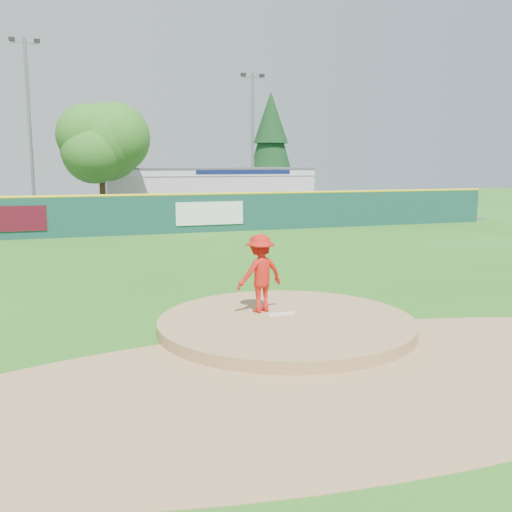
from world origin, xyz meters
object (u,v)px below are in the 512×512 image
object	(u,v)px
deciduous_tree	(101,147)
conifer_tree	(271,141)
pitcher	(260,273)
light_pole_left	(29,122)
van	(226,208)
pool_building_grp	(203,189)
light_pole_right	(253,136)

from	to	relation	value
deciduous_tree	conifer_tree	world-z (taller)	conifer_tree
pitcher	light_pole_left	world-z (taller)	light_pole_left
deciduous_tree	light_pole_left	bearing A→B (deg)	153.43
conifer_tree	pitcher	bearing A→B (deg)	-110.71
deciduous_tree	conifer_tree	size ratio (longest dim) A/B	0.77
pitcher	van	world-z (taller)	pitcher
pool_building_grp	deciduous_tree	distance (m)	11.01
conifer_tree	light_pole_right	bearing A→B (deg)	-119.74
light_pole_left	deciduous_tree	bearing A→B (deg)	-26.57
deciduous_tree	light_pole_left	size ratio (longest dim) A/B	0.67
pitcher	van	xyz separation A→B (m)	(5.81, 23.19, -0.31)
pitcher	conifer_tree	world-z (taller)	conifer_tree
pitcher	deciduous_tree	distance (m)	24.57
conifer_tree	light_pole_right	distance (m)	8.06
van	pool_building_grp	distance (m)	8.14
van	deciduous_tree	distance (m)	8.43
conifer_tree	light_pole_left	bearing A→B (deg)	-154.65
light_pole_right	light_pole_left	bearing A→B (deg)	-172.41
van	light_pole_left	xyz separation A→B (m)	(-11.47, 3.09, 5.24)
pitcher	light_pole_left	size ratio (longest dim) A/B	0.16
pool_building_grp	deciduous_tree	bearing A→B (deg)	-138.84
pitcher	light_pole_right	world-z (taller)	light_pole_right
conifer_tree	van	bearing A→B (deg)	-121.92
conifer_tree	light_pole_left	size ratio (longest dim) A/B	0.86
deciduous_tree	light_pole_right	bearing A→B (deg)	19.98
pool_building_grp	conifer_tree	size ratio (longest dim) A/B	1.60
van	deciduous_tree	size ratio (longest dim) A/B	0.77
light_pole_left	light_pole_right	bearing A→B (deg)	7.59
pitcher	light_pole_right	size ratio (longest dim) A/B	0.17
pool_building_grp	light_pole_left	world-z (taller)	light_pole_left
deciduous_tree	light_pole_right	world-z (taller)	light_pole_right
pool_building_grp	van	bearing A→B (deg)	-93.74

